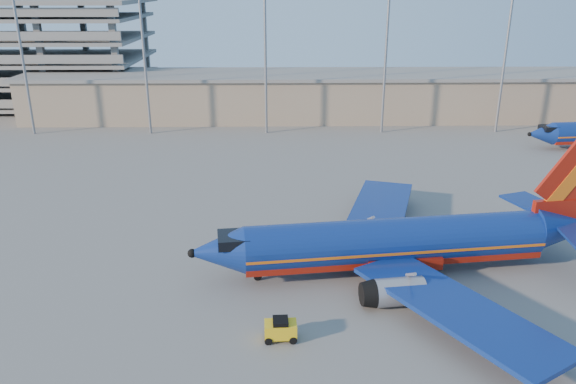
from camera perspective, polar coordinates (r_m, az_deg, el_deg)
name	(u,v)px	position (r m, az deg, el deg)	size (l,w,h in m)	color
ground	(309,250)	(54.58, 2.19, -5.88)	(220.00, 220.00, 0.00)	slate
terminal_building	(346,95)	(109.49, 5.88, 9.79)	(122.00, 16.00, 8.50)	gray
light_mast_row	(326,28)	(95.47, 3.92, 16.33)	(101.60, 1.60, 28.65)	gray
aircraft_main	(404,242)	(50.64, 11.67, -5.00)	(38.36, 36.70, 13.01)	navy
baggage_tug	(281,329)	(41.42, -0.76, -13.73)	(2.38, 1.49, 1.68)	yellow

